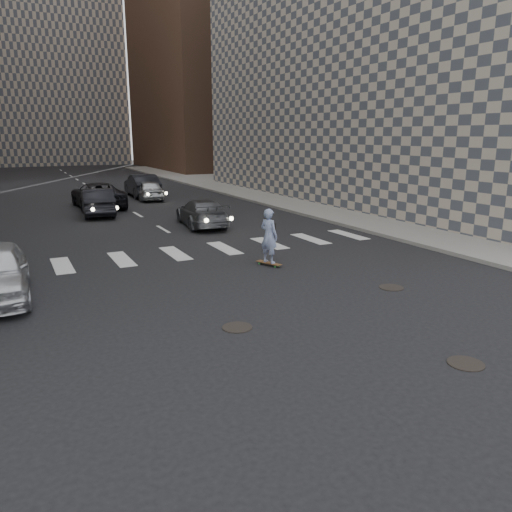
{
  "coord_description": "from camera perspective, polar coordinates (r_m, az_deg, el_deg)",
  "views": [
    {
      "loc": [
        -6.45,
        -8.64,
        4.34
      ],
      "look_at": [
        -0.86,
        2.5,
        1.3
      ],
      "focal_mm": 35.0,
      "sensor_mm": 36.0,
      "label": 1
    }
  ],
  "objects": [
    {
      "name": "traffic_car_c",
      "position": [
        32.05,
        -17.63,
        6.66
      ],
      "size": [
        2.67,
        5.57,
        1.53
      ],
      "primitive_type": "imported",
      "rotation": [
        0.0,
        0.0,
        3.17
      ],
      "color": "black",
      "rests_on": "ground"
    },
    {
      "name": "manhole_c",
      "position": [
        15.07,
        15.21,
        -3.49
      ],
      "size": [
        0.7,
        0.7,
        0.02
      ],
      "primitive_type": "cylinder",
      "color": "black",
      "rests_on": "ground"
    },
    {
      "name": "manhole_b",
      "position": [
        11.64,
        -2.16,
        -8.15
      ],
      "size": [
        0.7,
        0.7,
        0.02
      ],
      "primitive_type": "cylinder",
      "color": "black",
      "rests_on": "ground"
    },
    {
      "name": "sidewalk_right",
      "position": [
        35.74,
        9.56,
        6.66
      ],
      "size": [
        13.0,
        80.0,
        0.15
      ],
      "primitive_type": "cube",
      "color": "gray",
      "rests_on": "ground"
    },
    {
      "name": "traffic_car_e",
      "position": [
        36.93,
        -12.9,
        7.86
      ],
      "size": [
        1.84,
        4.92,
        1.6
      ],
      "primitive_type": "imported",
      "rotation": [
        0.0,
        0.0,
        3.11
      ],
      "color": "black",
      "rests_on": "ground"
    },
    {
      "name": "traffic_car_b",
      "position": [
        24.43,
        -6.23,
        4.95
      ],
      "size": [
        2.36,
        4.72,
        1.31
      ],
      "primitive_type": "imported",
      "rotation": [
        0.0,
        0.0,
        3.02
      ],
      "color": "#56585D",
      "rests_on": "ground"
    },
    {
      "name": "tower_right",
      "position": [
        70.26,
        -4.38,
        24.87
      ],
      "size": [
        18.0,
        24.0,
        36.0
      ],
      "primitive_type": "cube",
      "color": "brown",
      "rests_on": "ground"
    },
    {
      "name": "traffic_car_a",
      "position": [
        28.96,
        -17.67,
        5.93
      ],
      "size": [
        2.0,
        4.65,
        1.49
      ],
      "primitive_type": "imported",
      "rotation": [
        0.0,
        0.0,
        3.05
      ],
      "color": "black",
      "rests_on": "ground"
    },
    {
      "name": "skateboarder",
      "position": [
        16.77,
        1.49,
        2.3
      ],
      "size": [
        0.66,
        1.0,
        1.96
      ],
      "rotation": [
        0.0,
        0.0,
        0.38
      ],
      "color": "brown",
      "rests_on": "ground"
    },
    {
      "name": "building_right",
      "position": [
        37.45,
        17.14,
        23.36
      ],
      "size": [
        15.0,
        33.0,
        22.0
      ],
      "color": "#ADA08E",
      "rests_on": "ground"
    },
    {
      "name": "ground",
      "position": [
        11.62,
        9.47,
        -8.42
      ],
      "size": [
        160.0,
        160.0,
        0.0
      ],
      "primitive_type": "plane",
      "color": "black",
      "rests_on": "ground"
    },
    {
      "name": "traffic_car_d",
      "position": [
        35.0,
        -12.21,
        7.39
      ],
      "size": [
        1.86,
        4.09,
        1.36
      ],
      "primitive_type": "imported",
      "rotation": [
        0.0,
        0.0,
        3.08
      ],
      "color": "#B4B8BC",
      "rests_on": "ground"
    },
    {
      "name": "manhole_a",
      "position": [
        10.72,
        22.85,
        -11.26
      ],
      "size": [
        0.7,
        0.7,
        0.02
      ],
      "primitive_type": "cylinder",
      "color": "black",
      "rests_on": "ground"
    }
  ]
}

